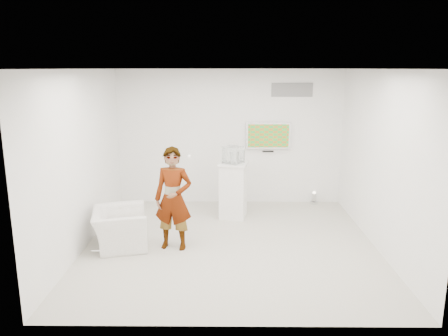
{
  "coord_description": "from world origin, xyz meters",
  "views": [
    {
      "loc": [
        -0.05,
        -7.16,
        3.01
      ],
      "look_at": [
        -0.12,
        0.6,
        1.23
      ],
      "focal_mm": 35.0,
      "sensor_mm": 36.0,
      "label": 1
    }
  ],
  "objects_px": {
    "person": "(173,199)",
    "floor_uplight": "(314,198)",
    "tv": "(268,136)",
    "pedestal": "(233,190)",
    "armchair": "(120,228)"
  },
  "relations": [
    {
      "from": "floor_uplight",
      "to": "tv",
      "type": "bearing_deg",
      "value": 175.13
    },
    {
      "from": "tv",
      "to": "pedestal",
      "type": "xyz_separation_m",
      "value": [
        -0.79,
        -1.01,
        -0.98
      ]
    },
    {
      "from": "person",
      "to": "floor_uplight",
      "type": "distance_m",
      "value": 3.89
    },
    {
      "from": "armchair",
      "to": "tv",
      "type": "bearing_deg",
      "value": -60.72
    },
    {
      "from": "pedestal",
      "to": "floor_uplight",
      "type": "distance_m",
      "value": 2.11
    },
    {
      "from": "tv",
      "to": "person",
      "type": "bearing_deg",
      "value": -124.86
    },
    {
      "from": "tv",
      "to": "armchair",
      "type": "height_order",
      "value": "tv"
    },
    {
      "from": "pedestal",
      "to": "floor_uplight",
      "type": "relative_size",
      "value": 4.13
    },
    {
      "from": "person",
      "to": "pedestal",
      "type": "relative_size",
      "value": 1.53
    },
    {
      "from": "tv",
      "to": "armchair",
      "type": "distance_m",
      "value": 3.94
    },
    {
      "from": "tv",
      "to": "armchair",
      "type": "xyz_separation_m",
      "value": [
        -2.76,
        -2.54,
        -1.22
      ]
    },
    {
      "from": "pedestal",
      "to": "floor_uplight",
      "type": "height_order",
      "value": "pedestal"
    },
    {
      "from": "armchair",
      "to": "floor_uplight",
      "type": "relative_size",
      "value": 3.64
    },
    {
      "from": "floor_uplight",
      "to": "pedestal",
      "type": "bearing_deg",
      "value": -153.53
    },
    {
      "from": "tv",
      "to": "pedestal",
      "type": "height_order",
      "value": "tv"
    }
  ]
}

